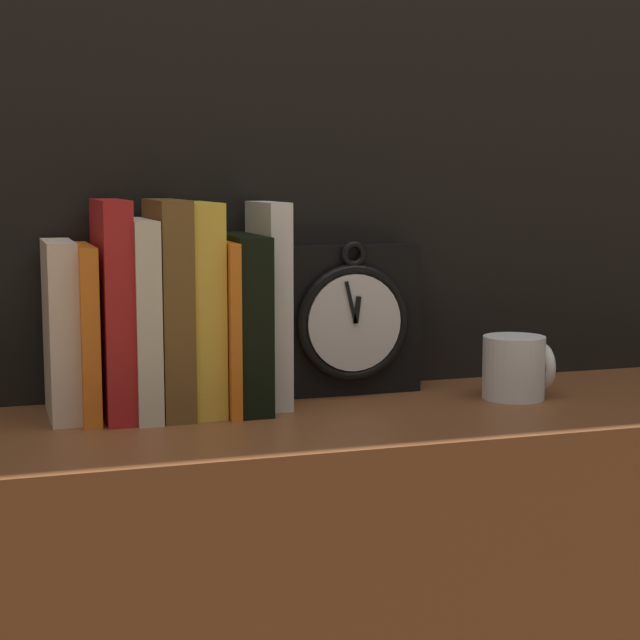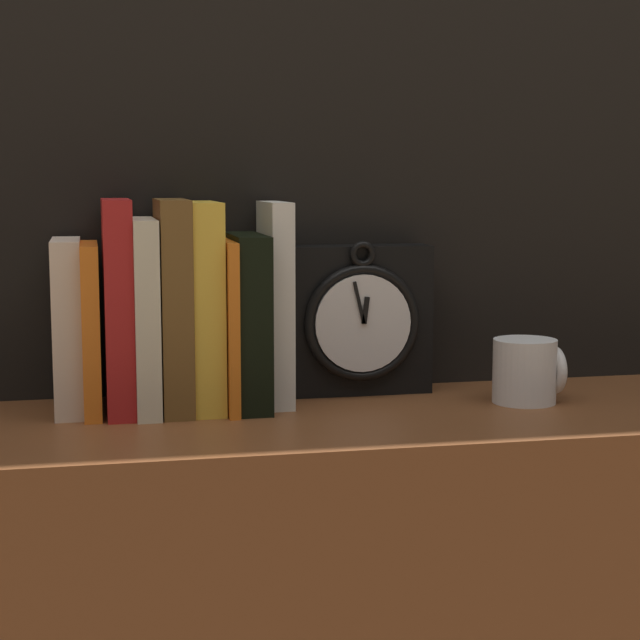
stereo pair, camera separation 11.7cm
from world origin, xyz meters
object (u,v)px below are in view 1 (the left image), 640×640
mug (516,367)px  book_slot7_black (242,321)px  book_slot4_brown (168,307)px  clock (346,319)px  book_slot6_orange (221,325)px  book_slot2_red (113,309)px  book_slot8_white (269,303)px  book_slot1_orange (85,331)px  book_slot3_cream (140,318)px  book_slot0_cream (61,330)px  book_slot5_yellow (199,307)px

mug → book_slot7_black: bearing=170.5°
book_slot4_brown → clock: bearing=10.1°
mug → book_slot6_orange: bearing=171.6°
clock → mug: bearing=-27.5°
book_slot2_red → book_slot7_black: 0.15m
book_slot4_brown → book_slot7_black: bearing=-0.5°
book_slot8_white → book_slot1_orange: bearing=-177.6°
book_slot1_orange → book_slot3_cream: (0.06, -0.00, 0.01)m
book_slot0_cream → book_slot1_orange: (0.03, -0.01, -0.00)m
book_slot7_black → mug: bearing=-9.5°
book_slot2_red → book_slot8_white: 0.18m
book_slot2_red → book_slot0_cream: bearing=170.8°
book_slot0_cream → book_slot3_cream: bearing=-7.8°
book_slot0_cream → book_slot6_orange: book_slot0_cream is taller
mug → book_slot1_orange: bearing=173.4°
clock → book_slot4_brown: size_ratio=0.79×
book_slot8_white → book_slot4_brown: bearing=-174.2°
book_slot4_brown → book_slot5_yellow: bearing=3.3°
book_slot5_yellow → book_slot8_white: (0.08, 0.01, -0.00)m
clock → book_slot1_orange: book_slot1_orange is taller
book_slot6_orange → mug: book_slot6_orange is taller
book_slot1_orange → clock: bearing=6.6°
book_slot8_white → mug: size_ratio=2.92×
book_slot2_red → book_slot4_brown: bearing=-1.0°
book_slot4_brown → book_slot7_black: book_slot4_brown is taller
book_slot0_cream → book_slot2_red: size_ratio=0.81×
clock → book_slot3_cream: 0.26m
book_slot0_cream → book_slot5_yellow: (0.15, -0.01, 0.02)m
book_slot0_cream → book_slot8_white: (0.24, 0.00, 0.02)m
book_slot6_orange → book_slot4_brown: bearing=176.9°
book_slot2_red → book_slot7_black: book_slot2_red is taller
book_slot8_white → book_slot7_black: bearing=-159.7°
book_slot0_cream → mug: size_ratio=2.42×
book_slot4_brown → book_slot6_orange: size_ratio=1.24×
book_slot0_cream → book_slot5_yellow: 0.15m
book_slot0_cream → book_slot3_cream: 0.09m
clock → book_slot2_red: (-0.29, -0.04, 0.03)m
book_slot1_orange → book_slot7_black: 0.18m
book_slot2_red → book_slot7_black: (0.15, -0.00, -0.02)m
book_slot6_orange → book_slot7_black: bearing=5.7°
book_slot4_brown → book_slot8_white: (0.12, 0.01, -0.00)m
book_slot0_cream → book_slot2_red: bearing=-9.2°
book_slot0_cream → clock: bearing=5.0°
book_slot5_yellow → mug: size_ratio=2.93×
book_slot8_white → mug: 0.31m
book_slot7_black → book_slot8_white: bearing=20.3°
book_slot3_cream → book_slot7_black: bearing=0.4°
book_slot3_cream → book_slot8_white: 0.15m
book_slot1_orange → book_slot7_black: (0.18, -0.00, 0.00)m
clock → book_slot0_cream: book_slot0_cream is taller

